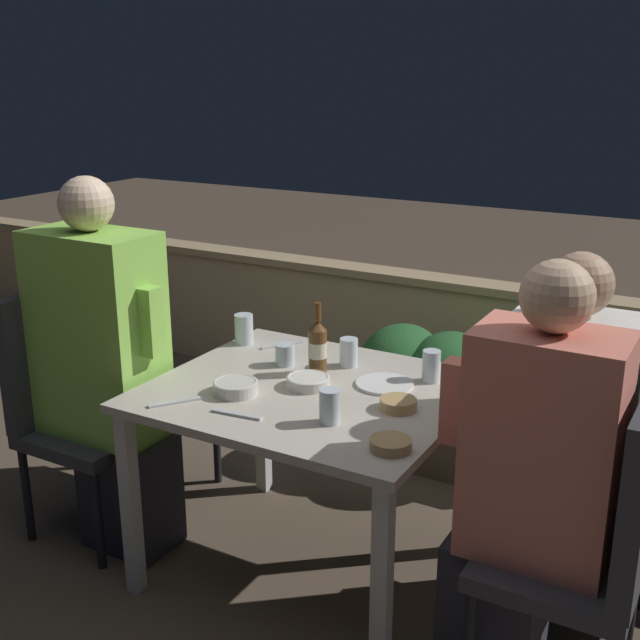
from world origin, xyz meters
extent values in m
plane|color=brown|center=(0.00, 0.00, 0.00)|extent=(16.00, 16.00, 0.00)
cube|color=tan|center=(0.00, 1.64, 0.33)|extent=(9.00, 0.14, 0.66)
cube|color=tan|center=(0.00, 1.64, 0.68)|extent=(9.00, 0.18, 0.04)
cube|color=#BCB2A3|center=(0.00, 0.00, 0.69)|extent=(1.03, 0.90, 0.03)
cube|color=silver|center=(-0.46, -0.40, 0.34)|extent=(0.05, 0.05, 0.67)
cube|color=silver|center=(0.46, -0.40, 0.34)|extent=(0.05, 0.05, 0.67)
cube|color=silver|center=(-0.46, 0.40, 0.34)|extent=(0.05, 0.05, 0.67)
cube|color=silver|center=(0.46, 0.40, 0.34)|extent=(0.05, 0.05, 0.67)
cube|color=brown|center=(0.12, 1.01, 0.14)|extent=(0.84, 0.36, 0.28)
ellipsoid|color=#235628|center=(-0.11, 1.01, 0.44)|extent=(0.38, 0.47, 0.36)
ellipsoid|color=#235628|center=(0.12, 1.01, 0.44)|extent=(0.38, 0.47, 0.36)
ellipsoid|color=#235628|center=(0.35, 1.01, 0.44)|extent=(0.38, 0.47, 0.36)
cube|color=#333338|center=(-0.84, -0.18, 0.41)|extent=(0.42, 0.42, 0.05)
cube|color=#333338|center=(-1.03, -0.18, 0.69)|extent=(0.06, 0.42, 0.51)
cylinder|color=black|center=(-1.02, -0.36, 0.19)|extent=(0.03, 0.03, 0.39)
cylinder|color=black|center=(-0.66, -0.36, 0.19)|extent=(0.03, 0.03, 0.39)
cylinder|color=black|center=(-1.02, 0.00, 0.19)|extent=(0.03, 0.03, 0.39)
cylinder|color=black|center=(-0.66, 0.00, 0.19)|extent=(0.03, 0.03, 0.39)
cube|color=#282833|center=(-0.67, -0.18, 0.22)|extent=(0.32, 0.23, 0.44)
cube|color=#8CCC4C|center=(-0.77, -0.18, 0.81)|extent=(0.46, 0.26, 0.75)
cube|color=#8CCC4C|center=(-0.52, -0.18, 0.90)|extent=(0.07, 0.07, 0.24)
sphere|color=beige|center=(-0.77, -0.18, 1.28)|extent=(0.19, 0.19, 0.19)
cube|color=#333338|center=(-0.86, 0.17, 0.41)|extent=(0.42, 0.42, 0.05)
cube|color=#333338|center=(-1.04, 0.17, 0.69)|extent=(0.06, 0.42, 0.51)
cylinder|color=black|center=(-1.04, -0.01, 0.19)|extent=(0.03, 0.03, 0.39)
cylinder|color=black|center=(-0.67, -0.01, 0.19)|extent=(0.03, 0.03, 0.39)
cylinder|color=black|center=(-1.04, 0.35, 0.19)|extent=(0.03, 0.03, 0.39)
cylinder|color=black|center=(-0.67, 0.35, 0.19)|extent=(0.03, 0.03, 0.39)
cube|color=#333338|center=(0.89, -0.17, 0.41)|extent=(0.42, 0.42, 0.05)
cylinder|color=black|center=(0.71, 0.01, 0.19)|extent=(0.03, 0.03, 0.39)
cylinder|color=black|center=(1.07, 0.01, 0.19)|extent=(0.03, 0.03, 0.39)
cube|color=#282833|center=(0.72, -0.17, 0.22)|extent=(0.27, 0.23, 0.44)
cube|color=#E07A66|center=(0.82, -0.17, 0.76)|extent=(0.39, 0.26, 0.64)
cube|color=#E07A66|center=(0.57, -0.17, 0.84)|extent=(0.07, 0.07, 0.24)
sphere|color=tan|center=(0.82, -0.17, 1.18)|extent=(0.19, 0.19, 0.19)
cube|color=#333338|center=(0.88, 0.18, 0.41)|extent=(0.42, 0.42, 0.05)
cylinder|color=black|center=(0.70, -0.01, 0.19)|extent=(0.03, 0.03, 0.39)
cylinder|color=black|center=(1.06, -0.01, 0.19)|extent=(0.03, 0.03, 0.39)
cylinder|color=black|center=(0.70, 0.36, 0.19)|extent=(0.03, 0.03, 0.39)
cube|color=#282833|center=(0.71, 0.18, 0.22)|extent=(0.25, 0.23, 0.44)
cube|color=white|center=(0.81, 0.18, 0.73)|extent=(0.36, 0.26, 0.59)
cube|color=white|center=(0.56, 0.18, 0.81)|extent=(0.07, 0.07, 0.24)
sphere|color=tan|center=(0.81, 0.18, 1.13)|extent=(0.19, 0.19, 0.19)
cylinder|color=brown|center=(-0.05, 0.13, 0.78)|extent=(0.06, 0.06, 0.16)
cylinder|color=beige|center=(-0.05, 0.13, 0.79)|extent=(0.07, 0.07, 0.06)
cone|color=brown|center=(-0.05, 0.13, 0.88)|extent=(0.06, 0.06, 0.03)
cylinder|color=brown|center=(-0.05, 0.13, 0.93)|extent=(0.02, 0.02, 0.07)
cylinder|color=white|center=(0.21, 0.14, 0.71)|extent=(0.19, 0.19, 0.01)
cylinder|color=beige|center=(-0.19, -0.16, 0.72)|extent=(0.15, 0.15, 0.04)
torus|color=beige|center=(-0.19, -0.16, 0.74)|extent=(0.15, 0.15, 0.01)
cylinder|color=tan|center=(0.33, -0.02, 0.72)|extent=(0.12, 0.12, 0.04)
torus|color=tan|center=(0.33, -0.02, 0.73)|extent=(0.12, 0.12, 0.01)
cylinder|color=silver|center=(-0.01, 0.01, 0.72)|extent=(0.15, 0.15, 0.03)
torus|color=silver|center=(-0.01, 0.01, 0.73)|extent=(0.15, 0.15, 0.01)
cylinder|color=tan|center=(0.43, -0.28, 0.72)|extent=(0.12, 0.12, 0.03)
torus|color=tan|center=(0.43, -0.28, 0.73)|extent=(0.12, 0.12, 0.01)
cylinder|color=silver|center=(0.19, -0.21, 0.76)|extent=(0.06, 0.06, 0.11)
cylinder|color=silver|center=(0.33, 0.26, 0.76)|extent=(0.06, 0.06, 0.11)
cylinder|color=silver|center=(-0.19, 0.15, 0.74)|extent=(0.07, 0.07, 0.08)
cylinder|color=silver|center=(-0.45, 0.27, 0.76)|extent=(0.07, 0.07, 0.12)
cylinder|color=silver|center=(0.02, 0.25, 0.75)|extent=(0.07, 0.07, 0.10)
cube|color=silver|center=(-0.31, 0.31, 0.71)|extent=(0.11, 0.15, 0.01)
cube|color=silver|center=(-0.08, -0.30, 0.71)|extent=(0.17, 0.04, 0.01)
cube|color=silver|center=(-0.31, -0.32, 0.71)|extent=(0.12, 0.15, 0.01)
camera|label=1|loc=(1.26, -2.15, 1.72)|focal=45.00mm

